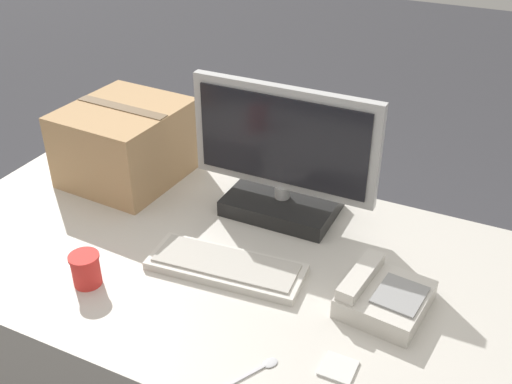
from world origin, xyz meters
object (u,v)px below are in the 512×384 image
monitor (283,164)px  cardboard_box (126,143)px  paper_cup_right (86,269)px  spoon (257,370)px  desk_phone (383,296)px  keyboard (226,266)px  sticky_note_pad (338,368)px

monitor → cardboard_box: monitor is taller
paper_cup_right → spoon: (0.50, -0.07, -0.04)m
desk_phone → paper_cup_right: paper_cup_right is taller
keyboard → monitor: bearing=81.9°
desk_phone → paper_cup_right: size_ratio=2.54×
paper_cup_right → sticky_note_pad: size_ratio=1.20×
monitor → cardboard_box: 0.53m
monitor → paper_cup_right: monitor is taller
paper_cup_right → spoon: size_ratio=0.60×
desk_phone → paper_cup_right: 0.72m
monitor → sticky_note_pad: monitor is taller
desk_phone → cardboard_box: cardboard_box is taller
monitor → keyboard: monitor is taller
monitor → keyboard: size_ratio=1.32×
paper_cup_right → cardboard_box: (-0.23, 0.49, 0.08)m
monitor → sticky_note_pad: size_ratio=7.62×
monitor → keyboard: 0.35m
paper_cup_right → cardboard_box: cardboard_box is taller
desk_phone → sticky_note_pad: (-0.03, -0.23, -0.03)m
cardboard_box → sticky_note_pad: cardboard_box is taller
paper_cup_right → spoon: bearing=-7.9°
monitor → desk_phone: monitor is taller
keyboard → spoon: size_ratio=2.91×
desk_phone → cardboard_box: 0.95m
keyboard → desk_phone: desk_phone is taller
monitor → cardboard_box: bearing=-177.6°
desk_phone → spoon: bearing=-114.0°
paper_cup_right → keyboard: bearing=34.1°
desk_phone → cardboard_box: (-0.91, 0.25, 0.09)m
spoon → cardboard_box: cardboard_box is taller
cardboard_box → sticky_note_pad: (0.88, -0.48, -0.12)m
desk_phone → cardboard_box: bearing=171.2°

